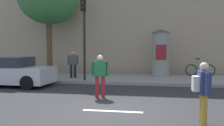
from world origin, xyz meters
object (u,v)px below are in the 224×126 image
Objects in this scene: bicycle_leaning at (200,70)px; parked_car_blue at (8,72)px; pedestrian_in_dark_shirt at (73,63)px; pedestrian_in_light_jacket at (100,72)px; traffic_light at (84,24)px; poster_column at (161,52)px; pedestrian_with_backpack at (203,88)px.

parked_car_blue reaches higher than bicycle_leaning.
pedestrian_in_dark_shirt reaches higher than bicycle_leaning.
parked_car_blue is at bearing 159.12° from pedestrian_in_light_jacket.
bicycle_leaning is at bearing 53.75° from pedestrian_in_light_jacket.
pedestrian_in_dark_shirt is (-0.93, 0.94, -2.06)m from traffic_light.
bicycle_leaning is at bearing 26.64° from traffic_light.
bicycle_leaning is (7.36, 2.29, -0.50)m from pedestrian_in_dark_shirt.
pedestrian_in_light_jacket is (-2.42, -6.22, -0.64)m from poster_column.
pedestrian_in_light_jacket reaches higher than pedestrian_with_backpack.
bicycle_leaning is (6.43, 3.23, -2.55)m from traffic_light.
traffic_light is 2.88× the size of pedestrian_in_dark_shirt.
pedestrian_with_backpack is 0.95× the size of pedestrian_in_light_jacket.
pedestrian_with_backpack is 4.23m from pedestrian_in_light_jacket.
pedestrian_in_light_jacket is 0.91× the size of bicycle_leaning.
pedestrian_in_light_jacket is at bearing -59.27° from pedestrian_in_dark_shirt.
pedestrian_in_light_jacket is 4.98m from pedestrian_in_dark_shirt.
pedestrian_in_light_jacket is at bearing 138.06° from pedestrian_with_backpack.
pedestrian_in_dark_shirt is 0.86× the size of bicycle_leaning.
poster_column is 1.87× the size of pedestrian_with_backpack.
traffic_light is at bearing -153.36° from bicycle_leaning.
bicycle_leaning is 10.94m from parked_car_blue.
pedestrian_in_light_jacket is (-3.15, 2.83, 0.04)m from pedestrian_with_backpack.
pedestrian_in_light_jacket reaches higher than bicycle_leaning.
pedestrian_with_backpack is 0.35× the size of parked_car_blue.
pedestrian_in_dark_shirt is at bearing 120.73° from pedestrian_in_light_jacket.
pedestrian_with_backpack is (0.73, -9.05, -0.69)m from poster_column.
parked_car_blue is (-3.49, -1.39, -2.40)m from traffic_light.
poster_column is 0.66× the size of parked_car_blue.
poster_column is 6.71m from pedestrian_in_light_jacket.
pedestrian_in_dark_shirt is (-4.96, -1.95, -0.56)m from poster_column.
traffic_light is 2.47× the size of bicycle_leaning.
traffic_light is 4.28m from pedestrian_in_light_jacket.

